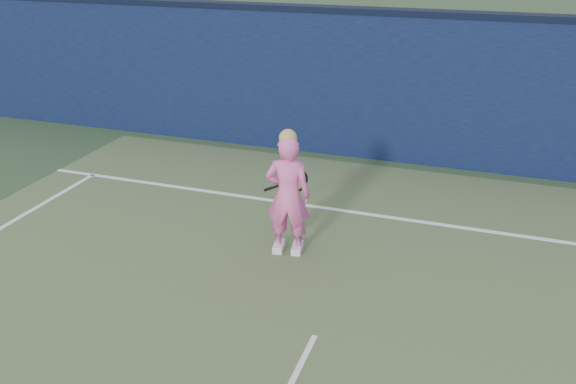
% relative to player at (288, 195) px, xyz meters
% --- Properties ---
extents(backstop_wall, '(24.00, 0.40, 2.50)m').
position_rel_player_xyz_m(backstop_wall, '(0.85, 3.89, 0.46)').
color(backstop_wall, '#0C0E35').
rests_on(backstop_wall, ground).
extents(wall_cap, '(24.00, 0.42, 0.10)m').
position_rel_player_xyz_m(wall_cap, '(0.85, 3.89, 1.76)').
color(wall_cap, black).
rests_on(wall_cap, backstop_wall).
extents(player, '(0.62, 0.46, 1.63)m').
position_rel_player_xyz_m(player, '(0.00, 0.00, 0.00)').
color(player, pink).
rests_on(player, ground).
extents(racket, '(0.54, 0.34, 0.32)m').
position_rel_player_xyz_m(racket, '(-0.08, 0.49, -0.01)').
color(racket, black).
rests_on(racket, ground).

